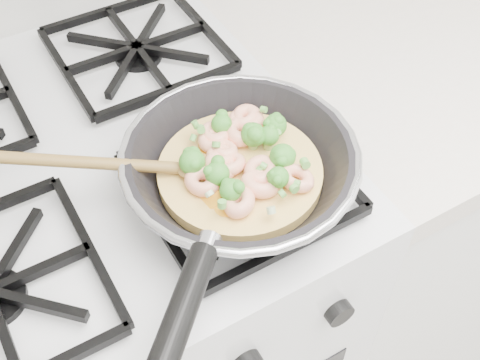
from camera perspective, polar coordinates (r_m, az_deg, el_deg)
stove at (r=1.17m, az=-10.43°, el=-12.89°), size 0.60×0.60×0.92m
counter_right at (r=1.47m, az=19.29°, el=1.51°), size 1.00×0.60×0.90m
skillet at (r=0.70m, az=-0.26°, el=1.05°), size 0.44×0.38×0.10m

